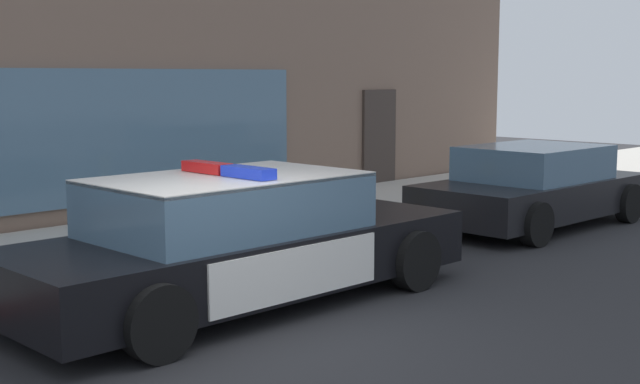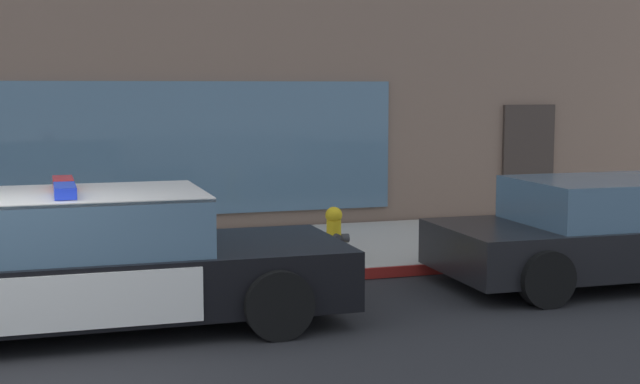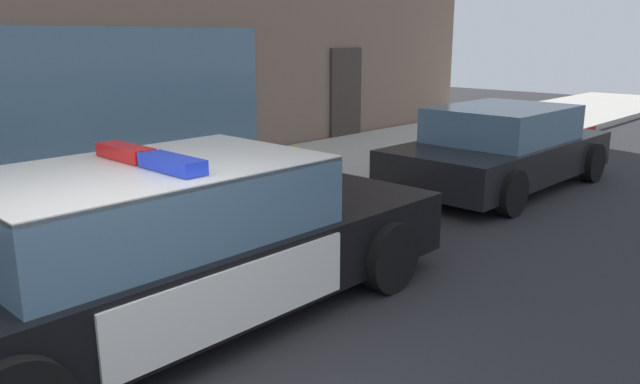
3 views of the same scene
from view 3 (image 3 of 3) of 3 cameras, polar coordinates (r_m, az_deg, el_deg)
name	(u,v)px [view 3 (image 3 of 3)]	position (r m, az deg, el deg)	size (l,w,h in m)	color
police_cruiser	(170,245)	(5.27, -13.75, -4.80)	(5.19, 2.11, 1.49)	black
fire_hydrant	(296,173)	(8.63, -2.20, 1.81)	(0.34, 0.39, 0.73)	gold
car_down_street	(501,148)	(10.19, 16.39, 3.92)	(4.30, 2.10, 1.29)	black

